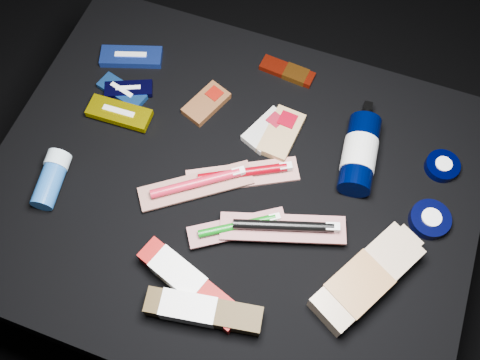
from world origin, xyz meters
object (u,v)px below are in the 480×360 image
(lotion_bottle, at_px, (360,154))
(toothpaste_carton_red, at_px, (186,281))
(deodorant_stick, at_px, (51,179))
(bodywash_bottle, at_px, (365,280))

(lotion_bottle, height_order, toothpaste_carton_red, lotion_bottle)
(deodorant_stick, distance_m, toothpaste_carton_red, 0.35)
(toothpaste_carton_red, bearing_deg, bodywash_bottle, 39.11)
(lotion_bottle, xyz_separation_m, deodorant_stick, (-0.56, -0.26, -0.01))
(lotion_bottle, height_order, bodywash_bottle, lotion_bottle)
(lotion_bottle, distance_m, toothpaste_carton_red, 0.43)
(bodywash_bottle, distance_m, toothpaste_carton_red, 0.33)
(lotion_bottle, bearing_deg, toothpaste_carton_red, -128.82)
(bodywash_bottle, relative_size, toothpaste_carton_red, 1.07)
(deodorant_stick, xyz_separation_m, toothpaste_carton_red, (0.33, -0.10, -0.00))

